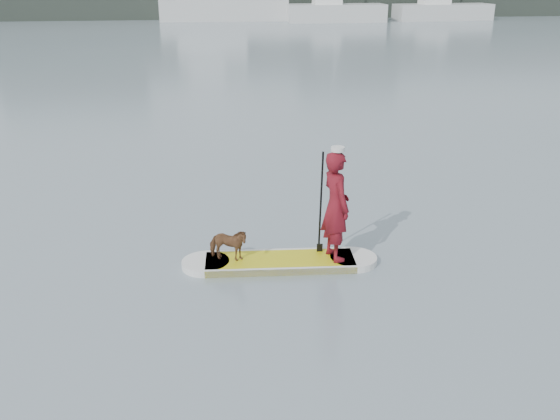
{
  "coord_description": "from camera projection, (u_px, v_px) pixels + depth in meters",
  "views": [
    {
      "loc": [
        2.47,
        -11.83,
        4.71
      ],
      "look_at": [
        3.66,
        -2.44,
        1.0
      ],
      "focal_mm": 40.0,
      "sensor_mm": 36.0,
      "label": 1
    }
  ],
  "objects": [
    {
      "name": "sailboat_f",
      "position": [
        442.0,
        10.0,
        58.03
      ],
      "size": [
        9.22,
        3.29,
        13.57
      ],
      "rotation": [
        0.0,
        0.0,
        0.07
      ],
      "color": "silver",
      "rests_on": "ground"
    },
    {
      "name": "paddleboard",
      "position": [
        280.0,
        262.0,
        10.52
      ],
      "size": [
        3.3,
        0.95,
        0.12
      ],
      "rotation": [
        0.0,
        0.0,
        -0.06
      ],
      "color": "gold",
      "rests_on": "ground"
    },
    {
      "name": "paddler",
      "position": [
        336.0,
        206.0,
        10.21
      ],
      "size": [
        0.59,
        0.76,
        1.86
      ],
      "primitive_type": "imported",
      "rotation": [
        0.0,
        0.0,
        1.81
      ],
      "color": "maroon",
      "rests_on": "paddleboard"
    },
    {
      "name": "dog",
      "position": [
        228.0,
        244.0,
        10.34
      ],
      "size": [
        0.74,
        0.51,
        0.57
      ],
      "primitive_type": "imported",
      "rotation": [
        0.0,
        0.0,
        1.24
      ],
      "color": "#542E1D",
      "rests_on": "paddleboard"
    },
    {
      "name": "white_cap",
      "position": [
        338.0,
        149.0,
        9.86
      ],
      "size": [
        0.22,
        0.22,
        0.07
      ],
      "primitive_type": "cylinder",
      "color": "silver",
      "rests_on": "paddler"
    },
    {
      "name": "paddle",
      "position": [
        320.0,
        215.0,
        10.51
      ],
      "size": [
        0.1,
        0.3,
        2.0
      ],
      "rotation": [
        0.0,
        0.0,
        -0.06
      ],
      "color": "black",
      "rests_on": "ground"
    },
    {
      "name": "sailboat_e",
      "position": [
        335.0,
        11.0,
        56.23
      ],
      "size": [
        8.8,
        2.98,
        12.69
      ],
      "rotation": [
        0.0,
        0.0,
        -0.02
      ],
      "color": "silver",
      "rests_on": "ground"
    },
    {
      "name": "ground",
      "position": [
        82.0,
        221.0,
        12.36
      ],
      "size": [
        140.0,
        140.0,
        0.0
      ],
      "primitive_type": "plane",
      "color": "slate",
      "rests_on": "ground"
    }
  ]
}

